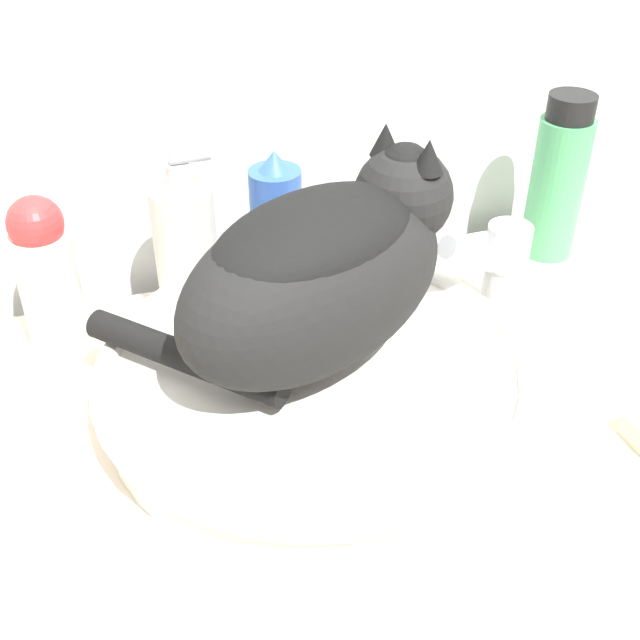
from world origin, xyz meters
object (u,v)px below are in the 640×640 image
mouthwash_bottle (558,180)px  soap_pump_bottle (187,255)px  cat (322,267)px  spray_bottle_trigger (280,236)px  faucet (499,270)px  lotion_bottle_white (47,276)px

mouthwash_bottle → soap_pump_bottle: bearing=180.0°
cat → mouthwash_bottle: 0.40m
spray_bottle_trigger → cat: bearing=-94.3°
faucet → mouthwash_bottle: bearing=-156.7°
cat → lotion_bottle_white: cat is taller
spray_bottle_trigger → lotion_bottle_white: spray_bottle_trigger is taller
lotion_bottle_white → soap_pump_bottle: 0.14m
lotion_bottle_white → faucet: bearing=-14.1°
spray_bottle_trigger → mouthwash_bottle: size_ratio=0.92×
faucet → lotion_bottle_white: 0.47m
lotion_bottle_white → cat: bearing=-36.7°
lotion_bottle_white → soap_pump_bottle: bearing=0.0°
faucet → spray_bottle_trigger: 0.24m
cat → faucet: (0.22, 0.06, -0.08)m
faucet → spray_bottle_trigger: size_ratio=0.71×
soap_pump_bottle → lotion_bottle_white: bearing=180.0°
spray_bottle_trigger → soap_pump_bottle: bearing=180.0°
faucet → spray_bottle_trigger: spray_bottle_trigger is taller
faucet → lotion_bottle_white: (-0.45, 0.11, 0.02)m
cat → faucet: 0.24m
spray_bottle_trigger → lotion_bottle_white: (-0.24, 0.00, -0.00)m
spray_bottle_trigger → lotion_bottle_white: bearing=180.0°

